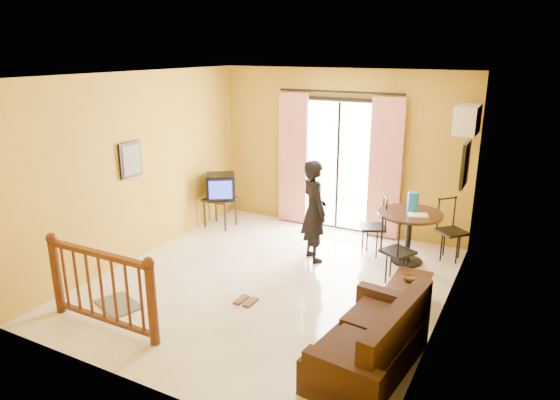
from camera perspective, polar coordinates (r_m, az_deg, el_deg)
The scene contains 19 objects.
ground at distance 7.01m, azimuth -1.10°, elevation -9.39°, with size 5.00×5.00×0.00m, color beige.
room_shell at distance 6.44m, azimuth -1.19°, elevation 4.31°, with size 5.00×5.00×5.00m.
balcony_door at distance 8.71m, azimuth 6.63°, elevation 4.08°, with size 2.25×0.14×2.46m.
tv_table at distance 9.03m, azimuth -6.87°, elevation -0.27°, with size 0.53×0.44×0.53m.
television at distance 8.92m, azimuth -6.78°, elevation 1.54°, with size 0.66×0.65×0.45m.
picture_left at distance 7.63m, azimuth -16.71°, elevation 4.43°, with size 0.05×0.42×0.52m.
dining_table at distance 7.65m, azimuth 14.59°, elevation -2.54°, with size 0.95×0.95×0.79m.
water_jug at distance 7.60m, azimuth 14.95°, elevation -0.22°, with size 0.16×0.16×0.30m, color blue.
serving_tray at distance 7.48m, azimuth 15.50°, elevation -1.67°, with size 0.28×0.18×0.02m, color beige.
dining_chairs at distance 7.79m, azimuth 14.12°, elevation -7.13°, with size 1.67×1.70×0.95m.
air_conditioner at distance 7.56m, azimuth 20.57°, elevation 8.60°, with size 0.31×0.60×0.40m.
botanical_print at distance 7.00m, azimuth 20.40°, elevation 3.83°, with size 0.05×0.50×0.60m.
coffee_table at distance 6.50m, azimuth 14.48°, elevation -9.90°, with size 0.44×0.79×0.36m.
bowl at distance 6.46m, azimuth 14.64°, elevation -8.61°, with size 0.18×0.18×0.06m, color #50381B.
sofa at distance 5.25m, azimuth 10.55°, elevation -15.98°, with size 0.92×1.69×0.77m.
standing_person at distance 7.48m, azimuth 3.92°, elevation -1.25°, with size 0.57×0.37×1.56m, color black.
stair_balustrade at distance 6.09m, azimuth -19.79°, elevation -8.89°, with size 1.63×0.13×1.04m.
doormat at distance 6.75m, azimuth -17.97°, elevation -11.29°, with size 0.60×0.40×0.02m, color #595447.
sandals at distance 6.52m, azimuth -3.91°, elevation -11.44°, with size 0.24×0.25×0.03m.
Camera 1 is at (3.05, -5.49, 3.12)m, focal length 32.00 mm.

